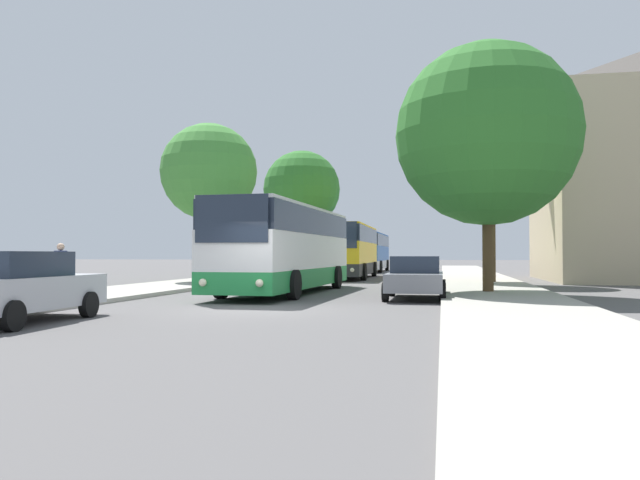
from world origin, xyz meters
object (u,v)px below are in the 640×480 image
(tree_left_near, at_px, (302,189))
(tree_right_near, at_px, (491,161))
(parked_car_right_near, at_px, (416,277))
(tree_left_far, at_px, (209,172))
(bus_rear, at_px, (370,251))
(bus_middle, at_px, (349,250))
(parked_car_left_curb, at_px, (13,286))
(tree_right_mid, at_px, (487,134))
(pedestrian_waiting_near, at_px, (60,272))
(bus_front, at_px, (286,247))

(tree_left_near, xyz_separation_m, tree_right_near, (13.38, -16.35, -0.56))
(parked_car_right_near, xyz_separation_m, tree_right_near, (3.29, 10.57, 5.38))
(tree_left_far, relative_size, tree_right_near, 0.95)
(bus_rear, distance_m, tree_left_near, 8.77)
(bus_rear, bearing_deg, parked_car_right_near, -81.03)
(bus_middle, height_order, parked_car_right_near, bus_middle)
(bus_middle, bearing_deg, tree_left_far, -127.62)
(bus_middle, relative_size, parked_car_left_curb, 2.45)
(tree_right_near, bearing_deg, tree_left_near, 129.28)
(parked_car_right_near, bearing_deg, tree_left_near, -69.42)
(bus_rear, relative_size, tree_left_far, 1.38)
(bus_rear, bearing_deg, tree_left_near, -131.75)
(parked_car_right_near, bearing_deg, tree_left_far, -39.90)
(bus_middle, bearing_deg, tree_right_mid, -64.95)
(bus_middle, xyz_separation_m, bus_rear, (-0.42, 14.85, -0.02))
(bus_rear, distance_m, parked_car_left_curb, 41.74)
(parked_car_right_near, distance_m, tree_left_near, 29.36)
(tree_left_far, height_order, tree_right_near, tree_right_near)
(bus_rear, xyz_separation_m, tree_right_mid, (7.84, -30.04, 4.19))
(tree_left_near, xyz_separation_m, tree_right_mid, (12.63, -24.60, -0.74))
(tree_right_near, bearing_deg, parked_car_right_near, -107.26)
(bus_middle, distance_m, pedestrian_waiting_near, 23.03)
(bus_middle, distance_m, tree_right_mid, 17.40)
(bus_middle, relative_size, parked_car_right_near, 2.53)
(bus_rear, bearing_deg, tree_right_mid, -75.70)
(tree_right_near, bearing_deg, tree_left_far, -174.65)
(tree_left_near, bearing_deg, pedestrian_waiting_near, -90.03)
(bus_rear, relative_size, tree_right_mid, 1.23)
(bus_front, bearing_deg, bus_rear, 92.46)
(parked_car_left_curb, relative_size, tree_right_near, 0.53)
(bus_middle, bearing_deg, bus_front, -91.83)
(bus_front, xyz_separation_m, tree_left_far, (-5.93, 6.98, 4.01))
(bus_middle, relative_size, pedestrian_waiting_near, 6.64)
(bus_front, xyz_separation_m, tree_left_near, (-4.99, 24.67, 4.91))
(bus_rear, distance_m, parked_car_right_near, 32.80)
(bus_front, relative_size, tree_left_near, 1.24)
(tree_left_far, height_order, tree_right_mid, tree_right_mid)
(parked_car_right_near, relative_size, pedestrian_waiting_near, 2.63)
(bus_rear, bearing_deg, tree_left_far, -104.23)
(bus_middle, distance_m, parked_car_left_curb, 27.00)
(tree_right_mid, bearing_deg, parked_car_right_near, -137.58)
(tree_right_mid, bearing_deg, bus_front, -179.48)
(bus_middle, height_order, parked_car_left_curb, bus_middle)
(bus_rear, relative_size, parked_car_right_near, 2.55)
(pedestrian_waiting_near, bearing_deg, parked_car_right_near, 88.41)
(pedestrian_waiting_near, height_order, tree_left_far, tree_left_far)
(tree_right_mid, bearing_deg, tree_left_near, 117.17)
(bus_middle, distance_m, bus_rear, 14.86)
(tree_left_near, bearing_deg, tree_left_far, -93.02)
(tree_right_near, relative_size, tree_right_mid, 0.94)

